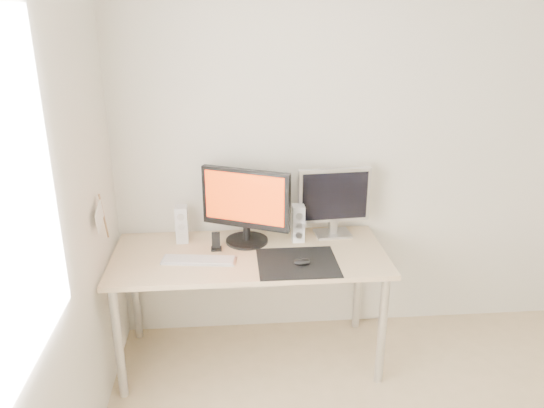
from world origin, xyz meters
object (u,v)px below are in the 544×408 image
desk (250,265)px  second_monitor (334,199)px  mouse (302,262)px  main_monitor (246,204)px  keyboard (199,260)px  phone_dock (216,245)px  speaker_right (298,223)px  speaker_left (182,224)px

desk → second_monitor: 0.66m
mouse → main_monitor: main_monitor is taller
mouse → main_monitor: bearing=131.8°
second_monitor → mouse: bearing=-122.0°
keyboard → phone_dock: bearing=56.0°
main_monitor → keyboard: 0.44m
mouse → speaker_right: size_ratio=0.43×
second_monitor → speaker_right: 0.27m
speaker_left → keyboard: bearing=-68.6°
speaker_left → keyboard: size_ratio=0.53×
mouse → second_monitor: 0.52m
desk → speaker_right: speaker_right is taller
mouse → desk: mouse is taller
mouse → keyboard: 0.58m
speaker_right → phone_dock: size_ratio=2.06×
mouse → phone_dock: 0.54m
main_monitor → desk: bearing=-85.5°
desk → speaker_right: bearing=26.6°
speaker_left → phone_dock: bearing=-33.6°
mouse → desk: 0.35m
desk → speaker_right: size_ratio=6.94×
second_monitor → keyboard: size_ratio=1.05×
mouse → keyboard: (-0.58, 0.10, -0.01)m
main_monitor → phone_dock: main_monitor is taller
mouse → speaker_left: bearing=151.1°
speaker_left → keyboard: 0.32m
main_monitor → second_monitor: bearing=7.4°
speaker_right → phone_dock: 0.52m
phone_dock → main_monitor: bearing=26.5°
main_monitor → second_monitor: main_monitor is taller
desk → phone_dock: 0.23m
mouse → keyboard: mouse is taller
main_monitor → phone_dock: 0.30m
desk → phone_dock: phone_dock is taller
second_monitor → phone_dock: 0.78m
main_monitor → speaker_left: main_monitor is taller
keyboard → phone_dock: 0.18m
desk → mouse: bearing=-32.4°
speaker_left → phone_dock: size_ratio=2.06×
main_monitor → speaker_left: bearing=173.1°
speaker_left → speaker_right: 0.71m
mouse → speaker_right: speaker_right is taller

